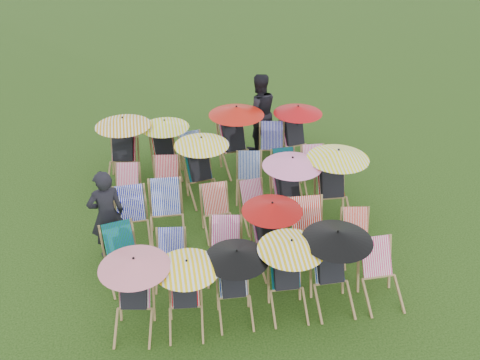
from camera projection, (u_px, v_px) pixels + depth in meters
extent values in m
plane|color=black|center=(235.00, 230.00, 10.27)|extent=(100.00, 100.00, 0.00)
cube|color=#CF2974|center=(135.00, 288.00, 8.01)|extent=(0.51, 0.42, 0.54)
cube|color=black|center=(134.00, 290.00, 7.97)|extent=(0.45, 0.46, 0.57)
sphere|color=tan|center=(133.00, 270.00, 7.90)|extent=(0.20, 0.20, 0.20)
cylinder|color=black|center=(136.00, 279.00, 7.81)|extent=(0.03, 0.03, 0.67)
cone|color=#E37484|center=(134.00, 263.00, 7.65)|extent=(1.05, 1.05, 0.16)
cube|color=red|center=(185.00, 288.00, 8.06)|extent=(0.45, 0.35, 0.51)
cube|color=black|center=(185.00, 290.00, 8.03)|extent=(0.39, 0.40, 0.53)
sphere|color=tan|center=(184.00, 272.00, 7.96)|extent=(0.19, 0.19, 0.19)
cylinder|color=black|center=(188.00, 280.00, 7.88)|extent=(0.03, 0.03, 0.62)
cone|color=yellow|center=(187.00, 265.00, 7.73)|extent=(0.98, 0.98, 0.15)
cube|color=#0723A0|center=(233.00, 278.00, 8.25)|extent=(0.44, 0.33, 0.51)
cube|color=black|center=(233.00, 280.00, 8.21)|extent=(0.37, 0.38, 0.54)
sphere|color=tan|center=(232.00, 262.00, 8.14)|extent=(0.19, 0.19, 0.19)
cylinder|color=black|center=(237.00, 270.00, 8.06)|extent=(0.03, 0.03, 0.63)
cone|color=black|center=(237.00, 255.00, 7.92)|extent=(0.98, 0.98, 0.15)
cube|color=#096239|center=(285.00, 270.00, 8.37)|extent=(0.47, 0.35, 0.54)
cube|color=black|center=(286.00, 272.00, 8.33)|extent=(0.39, 0.41, 0.57)
sphere|color=tan|center=(285.00, 253.00, 8.26)|extent=(0.20, 0.20, 0.20)
cylinder|color=black|center=(291.00, 260.00, 8.18)|extent=(0.03, 0.03, 0.66)
cone|color=yellow|center=(292.00, 245.00, 8.02)|extent=(1.04, 1.04, 0.16)
cube|color=#072FA0|center=(329.00, 262.00, 8.47)|extent=(0.48, 0.36, 0.57)
cube|color=black|center=(330.00, 264.00, 8.43)|extent=(0.40, 0.41, 0.60)
sphere|color=tan|center=(329.00, 245.00, 8.35)|extent=(0.21, 0.21, 0.21)
cylinder|color=black|center=(336.00, 252.00, 8.27)|extent=(0.03, 0.03, 0.70)
cone|color=black|center=(338.00, 236.00, 8.10)|extent=(1.10, 1.10, 0.17)
cube|color=#E02C69|center=(376.00, 257.00, 8.58)|extent=(0.48, 0.36, 0.58)
cube|color=#0A7028|center=(119.00, 241.00, 8.94)|extent=(0.54, 0.44, 0.57)
cube|color=#0810AA|center=(171.00, 244.00, 8.98)|extent=(0.46, 0.37, 0.51)
cube|color=#D22A7E|center=(226.00, 234.00, 9.11)|extent=(0.54, 0.44, 0.57)
cube|color=#DB2B89|center=(266.00, 231.00, 9.24)|extent=(0.50, 0.41, 0.53)
cube|color=black|center=(267.00, 233.00, 9.21)|extent=(0.44, 0.45, 0.56)
sphere|color=tan|center=(266.00, 216.00, 9.13)|extent=(0.20, 0.20, 0.20)
cylinder|color=black|center=(272.00, 221.00, 9.07)|extent=(0.03, 0.03, 0.65)
cone|color=#A50B09|center=(272.00, 207.00, 8.91)|extent=(1.03, 1.03, 0.16)
cube|color=red|center=(306.00, 216.00, 9.43)|extent=(0.55, 0.42, 0.64)
cube|color=red|center=(355.00, 223.00, 9.49)|extent=(0.47, 0.38, 0.51)
cube|color=#080DB0|center=(130.00, 203.00, 9.85)|extent=(0.51, 0.39, 0.60)
cube|color=#071DA4|center=(165.00, 197.00, 9.99)|extent=(0.54, 0.41, 0.62)
cube|color=red|center=(215.00, 199.00, 10.12)|extent=(0.47, 0.36, 0.54)
cube|color=#CA2869|center=(252.00, 194.00, 10.33)|extent=(0.46, 0.36, 0.50)
cube|color=#E92E7F|center=(286.00, 187.00, 10.36)|extent=(0.54, 0.42, 0.59)
cube|color=black|center=(287.00, 188.00, 10.32)|extent=(0.46, 0.48, 0.62)
sphere|color=tan|center=(286.00, 171.00, 10.24)|extent=(0.22, 0.22, 0.22)
cylinder|color=black|center=(292.00, 177.00, 10.16)|extent=(0.03, 0.03, 0.72)
cone|color=pink|center=(292.00, 162.00, 9.99)|extent=(1.13, 1.13, 0.18)
cube|color=#C1060C|center=(331.00, 180.00, 10.52)|extent=(0.54, 0.40, 0.62)
cube|color=black|center=(331.00, 182.00, 10.47)|extent=(0.45, 0.47, 0.65)
sphere|color=tan|center=(331.00, 164.00, 10.39)|extent=(0.23, 0.23, 0.23)
cylinder|color=black|center=(337.00, 170.00, 10.30)|extent=(0.03, 0.03, 0.76)
cone|color=#FFF30D|center=(338.00, 154.00, 10.12)|extent=(1.19, 1.19, 0.18)
cube|color=#F13066|center=(128.00, 177.00, 10.85)|extent=(0.47, 0.38, 0.52)
cube|color=red|center=(167.00, 170.00, 10.99)|extent=(0.51, 0.41, 0.56)
cube|color=#096035|center=(198.00, 165.00, 11.11)|extent=(0.55, 0.44, 0.58)
cube|color=black|center=(199.00, 167.00, 11.07)|extent=(0.48, 0.49, 0.61)
sphere|color=tan|center=(197.00, 151.00, 10.99)|extent=(0.21, 0.21, 0.21)
cylinder|color=black|center=(202.00, 155.00, 10.92)|extent=(0.03, 0.03, 0.71)
cone|color=yellow|center=(201.00, 141.00, 10.75)|extent=(1.12, 1.12, 0.17)
cube|color=navy|center=(249.00, 165.00, 11.20)|extent=(0.51, 0.41, 0.54)
cube|color=#096425|center=(284.00, 162.00, 11.35)|extent=(0.46, 0.34, 0.53)
cube|color=#DC2C80|center=(313.00, 158.00, 11.53)|extent=(0.45, 0.34, 0.52)
cube|color=red|center=(124.00, 146.00, 11.77)|extent=(0.59, 0.48, 0.62)
cube|color=black|center=(123.00, 147.00, 11.72)|extent=(0.51, 0.53, 0.65)
sphere|color=tan|center=(123.00, 131.00, 11.64)|extent=(0.23, 0.23, 0.23)
cylinder|color=black|center=(125.00, 136.00, 11.54)|extent=(0.03, 0.03, 0.76)
cone|color=orange|center=(123.00, 122.00, 11.36)|extent=(1.19, 1.19, 0.18)
cube|color=red|center=(163.00, 146.00, 11.93)|extent=(0.51, 0.40, 0.55)
cube|color=black|center=(163.00, 147.00, 11.90)|extent=(0.44, 0.45, 0.58)
sphere|color=tan|center=(162.00, 132.00, 11.82)|extent=(0.20, 0.20, 0.20)
cylinder|color=black|center=(166.00, 137.00, 11.75)|extent=(0.03, 0.03, 0.68)
cone|color=yellow|center=(164.00, 124.00, 11.59)|extent=(1.07, 1.07, 0.17)
cube|color=#072EA0|center=(191.00, 144.00, 12.05)|extent=(0.49, 0.40, 0.53)
cube|color=#E32D5E|center=(232.00, 136.00, 12.14)|extent=(0.60, 0.48, 0.64)
cube|color=black|center=(233.00, 137.00, 12.10)|extent=(0.52, 0.53, 0.67)
sphere|color=tan|center=(231.00, 121.00, 12.00)|extent=(0.23, 0.23, 0.23)
cylinder|color=black|center=(236.00, 125.00, 11.93)|extent=(0.03, 0.03, 0.78)
cone|color=#B6160A|center=(236.00, 111.00, 11.74)|extent=(1.23, 1.23, 0.19)
cube|color=#080AA6|center=(272.00, 136.00, 12.28)|extent=(0.55, 0.45, 0.59)
cube|color=#E62E7F|center=(293.00, 132.00, 12.47)|extent=(0.54, 0.43, 0.58)
cube|color=black|center=(294.00, 133.00, 12.43)|extent=(0.47, 0.48, 0.61)
sphere|color=tan|center=(292.00, 119.00, 12.35)|extent=(0.21, 0.21, 0.21)
cylinder|color=black|center=(297.00, 123.00, 12.28)|extent=(0.03, 0.03, 0.71)
cone|color=#B40A0D|center=(298.00, 110.00, 12.11)|extent=(1.11, 1.11, 0.17)
imported|color=black|center=(107.00, 215.00, 9.20)|extent=(0.71, 0.56, 1.72)
imported|color=black|center=(258.00, 113.00, 12.64)|extent=(0.99, 0.80, 1.92)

